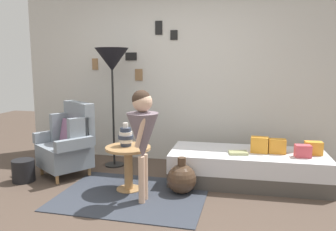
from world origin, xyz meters
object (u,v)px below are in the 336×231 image
object	(u,v)px
person_child	(143,131)
book_on_daybed	(238,153)
floor_lamp	(112,63)
magazine_basket	(23,171)
armchair	(69,142)
daybed	(247,167)
side_table	(128,159)
vase_striped	(126,136)
demijohn_near	(182,179)

from	to	relation	value
person_child	book_on_daybed	bearing A→B (deg)	37.40
floor_lamp	magazine_basket	world-z (taller)	floor_lamp
armchair	person_child	distance (m)	1.45
daybed	person_child	bearing A→B (deg)	-141.17
daybed	magazine_basket	world-z (taller)	daybed
person_child	magazine_basket	world-z (taller)	person_child
side_table	vase_striped	xyz separation A→B (m)	(-0.04, 0.03, 0.27)
daybed	person_child	size ratio (longest dim) A/B	1.58
armchair	book_on_daybed	bearing A→B (deg)	2.43
armchair	book_on_daybed	xyz separation A→B (m)	(2.22, 0.09, -0.02)
demijohn_near	magazine_basket	distance (m)	2.04
side_table	demijohn_near	xyz separation A→B (m)	(0.63, 0.05, -0.20)
person_child	demijohn_near	bearing A→B (deg)	43.44
demijohn_near	magazine_basket	bearing A→B (deg)	-177.66
vase_striped	book_on_daybed	world-z (taller)	vase_striped
vase_striped	floor_lamp	bearing A→B (deg)	120.98
book_on_daybed	vase_striped	bearing A→B (deg)	-161.60
side_table	vase_striped	size ratio (longest dim) A/B	1.92
daybed	armchair	bearing A→B (deg)	-174.52
side_table	vase_striped	bearing A→B (deg)	141.49
armchair	side_table	bearing A→B (deg)	-20.44
daybed	magazine_basket	distance (m)	2.83
armchair	demijohn_near	bearing A→B (deg)	-11.01
side_table	floor_lamp	xyz separation A→B (m)	(-0.54, 0.87, 1.12)
floor_lamp	magazine_basket	xyz separation A→B (m)	(-0.86, -0.90, -1.35)
daybed	vase_striped	bearing A→B (deg)	-158.25
person_child	book_on_daybed	world-z (taller)	person_child
vase_striped	person_child	size ratio (longest dim) A/B	0.23
vase_striped	book_on_daybed	size ratio (longest dim) A/B	1.26
vase_striped	book_on_daybed	xyz separation A→B (m)	(1.28, 0.43, -0.23)
daybed	demijohn_near	xyz separation A→B (m)	(-0.73, -0.54, -0.02)
armchair	vase_striped	world-z (taller)	armchair
side_table	magazine_basket	xyz separation A→B (m)	(-1.40, -0.03, -0.23)
person_child	demijohn_near	distance (m)	0.79
side_table	magazine_basket	size ratio (longest dim) A/B	1.89
floor_lamp	side_table	bearing A→B (deg)	-58.07
person_child	side_table	bearing A→B (deg)	133.73
floor_lamp	book_on_daybed	world-z (taller)	floor_lamp
floor_lamp	demijohn_near	xyz separation A→B (m)	(1.17, -0.82, -1.32)
magazine_basket	book_on_daybed	bearing A→B (deg)	10.46
floor_lamp	person_child	size ratio (longest dim) A/B	1.39
side_table	magazine_basket	bearing A→B (deg)	-178.69
side_table	floor_lamp	size ratio (longest dim) A/B	0.31
side_table	floor_lamp	bearing A→B (deg)	121.93
floor_lamp	person_child	world-z (taller)	floor_lamp
side_table	floor_lamp	distance (m)	1.52
person_child	daybed	bearing A→B (deg)	38.83
floor_lamp	armchair	bearing A→B (deg)	-130.42
person_child	magazine_basket	size ratio (longest dim) A/B	4.36
vase_striped	armchair	bearing A→B (deg)	160.43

